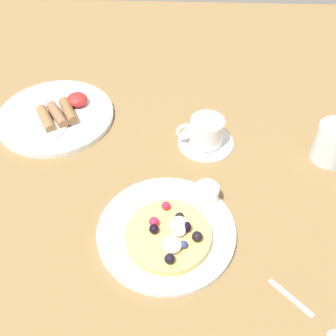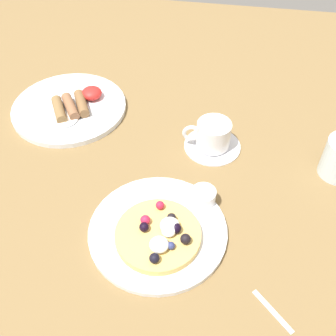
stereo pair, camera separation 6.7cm
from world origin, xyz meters
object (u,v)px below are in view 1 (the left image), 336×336
Objects in this scene: syrup_ramekin at (207,192)px; teaspoon at (321,322)px; breakfast_plate at (56,116)px; coffee_saucer at (206,142)px; water_glass at (333,143)px; coffee_cup at (206,130)px; pancake_plate at (166,231)px.

syrup_ramekin is 28.38cm from teaspoon.
breakfast_plate reaches higher than coffee_saucer.
teaspoon is 1.27× the size of water_glass.
breakfast_plate is at bearing 168.39° from coffee_cup.
coffee_cup is at bearing 172.40° from water_glass.
breakfast_plate is 2.19× the size of coffee_saucer.
coffee_cup is 1.23× the size of water_glass.
coffee_saucer is 1.47× the size of water_glass.
coffee_cup is at bearing -11.61° from breakfast_plate.
breakfast_plate is at bearing 137.88° from teaspoon.
pancake_plate is at bearing -107.64° from coffee_saucer.
teaspoon is (16.49, -38.77, -3.39)cm from coffee_cup.
water_glass is at bearing -7.71° from coffee_saucer.
pancake_plate is 0.93× the size of breakfast_plate.
water_glass is (32.84, 20.18, 3.58)cm from pancake_plate.
coffee_cup reaches higher than breakfast_plate.
coffee_cup reaches higher than coffee_saucer.
coffee_saucer is 1.19× the size of coffee_cup.
coffee_saucer is 42.08cm from teaspoon.
water_glass reaches higher than coffee_saucer.
breakfast_plate is at bearing 131.22° from pancake_plate.
syrup_ramekin is 0.45× the size of coffee_cup.
teaspoon is (16.31, -38.79, -0.10)cm from coffee_saucer.
pancake_plate is at bearing 147.49° from teaspoon.
syrup_ramekin is 16.06cm from coffee_saucer.
water_glass is (25.33, -3.43, 3.76)cm from coffee_saucer.
breakfast_plate is 68.26cm from teaspoon.
teaspoon is at bearing -67.20° from coffee_saucer.
syrup_ramekin reaches higher than pancake_plate.
pancake_plate is 28.25cm from teaspoon.
water_glass is (59.65, -10.42, 3.48)cm from breakfast_plate.
pancake_plate is 5.33× the size of syrup_ramekin.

